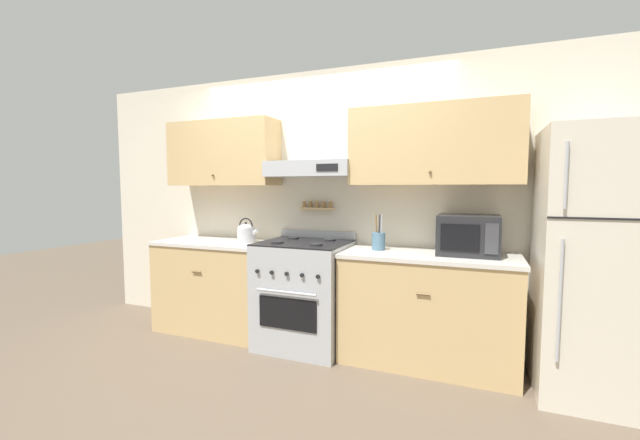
{
  "coord_description": "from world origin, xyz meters",
  "views": [
    {
      "loc": [
        1.43,
        -2.9,
        1.43
      ],
      "look_at": [
        0.16,
        0.26,
        1.16
      ],
      "focal_mm": 22.0,
      "sensor_mm": 36.0,
      "label": 1
    }
  ],
  "objects": [
    {
      "name": "ground_plane",
      "position": [
        0.0,
        0.0,
        0.0
      ],
      "size": [
        16.0,
        16.0,
        0.0
      ],
      "primitive_type": "plane",
      "color": "brown"
    },
    {
      "name": "wall_back",
      "position": [
        0.04,
        0.59,
        1.45
      ],
      "size": [
        5.2,
        0.46,
        2.55
      ],
      "color": "beige",
      "rests_on": "ground_plane"
    },
    {
      "name": "counter_left",
      "position": [
        -0.98,
        0.32,
        0.45
      ],
      "size": [
        1.18,
        0.64,
        0.91
      ],
      "color": "tan",
      "rests_on": "ground_plane"
    },
    {
      "name": "counter_right",
      "position": [
        1.08,
        0.32,
        0.45
      ],
      "size": [
        1.39,
        0.64,
        0.91
      ],
      "color": "tan",
      "rests_on": "ground_plane"
    },
    {
      "name": "stove_range",
      "position": [
        0.0,
        0.28,
        0.48
      ],
      "size": [
        0.77,
        0.72,
        1.02
      ],
      "color": "#ADAFB5",
      "rests_on": "ground_plane"
    },
    {
      "name": "refrigerator",
      "position": [
        2.21,
        0.24,
        0.92
      ],
      "size": [
        0.73,
        0.77,
        1.84
      ],
      "color": "beige",
      "rests_on": "ground_plane"
    },
    {
      "name": "tea_kettle",
      "position": [
        -0.66,
        0.37,
        1.0
      ],
      "size": [
        0.22,
        0.17,
        0.24
      ],
      "color": "#B7B7BC",
      "rests_on": "counter_left"
    },
    {
      "name": "microwave",
      "position": [
        1.37,
        0.39,
        1.06
      ],
      "size": [
        0.46,
        0.37,
        0.32
      ],
      "color": "#232326",
      "rests_on": "counter_right"
    },
    {
      "name": "utensil_crock",
      "position": [
        0.66,
        0.37,
        0.99
      ],
      "size": [
        0.11,
        0.11,
        0.3
      ],
      "color": "slate",
      "rests_on": "counter_right"
    }
  ]
}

